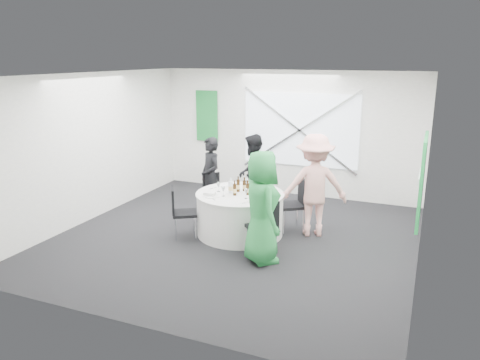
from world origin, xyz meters
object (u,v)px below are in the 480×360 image
at_px(chair_front_left, 180,209).
at_px(person_man_back_left, 210,177).
at_px(person_woman_pink, 314,185).
at_px(person_man_back, 253,174).
at_px(person_woman_green, 262,207).
at_px(clear_water_bottle, 231,187).
at_px(banquet_table, 240,214).
at_px(chair_back_left, 213,191).
at_px(green_water_bottle, 251,186).
at_px(chair_front_right, 264,224).
at_px(chair_back, 256,188).
at_px(chair_back_right, 296,200).

bearing_deg(chair_front_left, person_man_back_left, -29.82).
bearing_deg(person_woman_pink, person_man_back, -49.84).
distance_m(person_man_back, person_woman_green, 2.36).
height_order(person_woman_green, clear_water_bottle, person_woman_green).
distance_m(banquet_table, chair_back_left, 1.19).
bearing_deg(person_woman_pink, green_water_bottle, -1.08).
bearing_deg(banquet_table, person_woman_pink, 21.99).
height_order(banquet_table, chair_front_left, chair_front_left).
distance_m(banquet_table, chair_front_right, 1.06).
bearing_deg(chair_back, person_woman_pink, -29.44).
relative_size(chair_back_right, chair_front_left, 1.07).
relative_size(chair_back_left, chair_front_left, 0.92).
distance_m(chair_front_right, person_woman_green, 0.36).
height_order(person_man_back, person_woman_pink, person_woman_pink).
bearing_deg(person_man_back_left, chair_back, 59.10).
bearing_deg(person_woman_pink, chair_back_right, -36.42).
relative_size(banquet_table, chair_back_left, 1.86).
bearing_deg(chair_front_right, person_man_back, -107.93).
xyz_separation_m(banquet_table, green_water_bottle, (0.17, 0.09, 0.51)).
relative_size(chair_back_right, person_man_back_left, 0.62).
bearing_deg(person_woman_pink, chair_front_left, 4.40).
bearing_deg(person_woman_green, person_man_back_left, 6.30).
distance_m(chair_back, person_woman_pink, 1.46).
distance_m(banquet_table, person_man_back_left, 1.28).
bearing_deg(green_water_bottle, person_woman_green, -60.50).
xyz_separation_m(chair_front_right, person_woman_pink, (0.48, 1.24, 0.36)).
distance_m(banquet_table, person_woman_green, 1.26).
xyz_separation_m(chair_front_right, clear_water_bottle, (-0.88, 0.71, 0.32)).
distance_m(chair_back_left, chair_back_right, 1.77).
distance_m(banquet_table, person_woman_pink, 1.40).
bearing_deg(chair_back_left, person_woman_green, -95.00).
xyz_separation_m(chair_back_left, person_woman_pink, (2.10, -0.29, 0.42)).
height_order(chair_front_left, person_woman_green, person_woman_green).
height_order(chair_front_left, green_water_bottle, green_water_bottle).
bearing_deg(chair_back_left, person_woman_pink, -57.05).
height_order(chair_back, person_man_back, person_man_back).
relative_size(person_man_back_left, green_water_bottle, 4.75).
relative_size(chair_back_right, person_woman_green, 0.56).
bearing_deg(chair_back_right, person_man_back_left, -129.59).
bearing_deg(chair_back, green_water_bottle, -80.02).
distance_m(banquet_table, person_man_back, 1.34).
xyz_separation_m(chair_front_left, person_woman_pink, (2.10, 1.04, 0.38)).
bearing_deg(banquet_table, person_man_back_left, 141.35).
distance_m(chair_back, chair_front_right, 2.01).
xyz_separation_m(person_man_back_left, person_woman_green, (1.68, -1.66, 0.09)).
bearing_deg(chair_back, chair_back_left, -164.71).
xyz_separation_m(chair_front_left, person_man_back, (0.66, 1.81, 0.27)).
xyz_separation_m(chair_back_left, person_man_back_left, (-0.05, -0.02, 0.30)).
xyz_separation_m(green_water_bottle, clear_water_bottle, (-0.33, -0.14, -0.03)).
height_order(chair_front_right, chair_front_left, chair_front_right).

